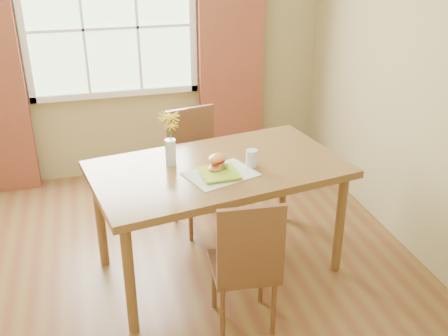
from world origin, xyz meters
TOP-DOWN VIEW (x-y plane):
  - room at (0.00, 0.00)m, footprint 4.24×3.84m
  - window at (0.00, 1.87)m, footprint 1.62×0.06m
  - curtain_right at (1.15, 1.78)m, footprint 0.65×0.08m
  - dining_table at (0.56, 0.00)m, footprint 1.90×1.27m
  - chair_near at (0.56, -0.70)m, footprint 0.43×0.43m
  - chair_far at (0.55, 0.71)m, footprint 0.50×0.50m
  - placemat at (0.54, -0.13)m, footprint 0.53×0.46m
  - plate at (0.53, -0.15)m, footprint 0.26×0.26m
  - croissant_sandwich at (0.53, -0.09)m, footprint 0.18×0.18m
  - water_glass at (0.79, -0.06)m, footprint 0.08×0.08m
  - flower_vase at (0.25, 0.11)m, footprint 0.16×0.16m

SIDE VIEW (x-z plane):
  - chair_near at x=0.56m, z-range 0.05..1.01m
  - chair_far at x=0.55m, z-range 0.05..1.07m
  - dining_table at x=0.56m, z-range 0.34..1.19m
  - placemat at x=0.54m, z-range 0.85..0.86m
  - plate at x=0.53m, z-range 0.86..0.87m
  - water_glass at x=0.79m, z-range 0.85..0.97m
  - croissant_sandwich at x=0.53m, z-range 0.87..0.98m
  - flower_vase at x=0.25m, z-range 0.89..1.28m
  - curtain_right at x=1.15m, z-range 0.00..2.20m
  - room at x=0.00m, z-range -0.02..2.72m
  - window at x=0.00m, z-range 0.84..2.16m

